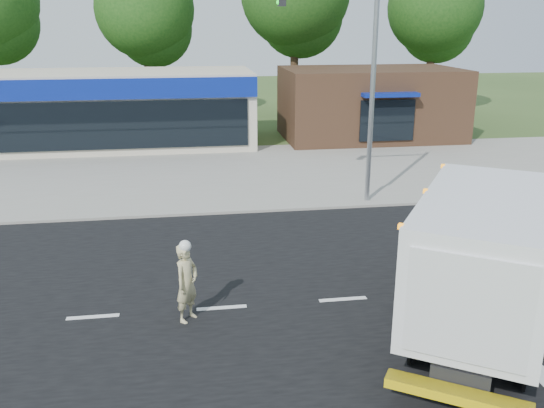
# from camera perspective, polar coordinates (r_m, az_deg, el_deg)

# --- Properties ---
(ground) EXTENTS (120.00, 120.00, 0.00)m
(ground) POSITION_cam_1_polar(r_m,az_deg,el_deg) (14.55, 7.03, -9.40)
(ground) COLOR #385123
(ground) RESTS_ON ground
(road_asphalt) EXTENTS (60.00, 14.00, 0.02)m
(road_asphalt) POSITION_cam_1_polar(r_m,az_deg,el_deg) (14.55, 7.03, -9.38)
(road_asphalt) COLOR black
(road_asphalt) RESTS_ON ground
(sidewalk) EXTENTS (60.00, 2.40, 0.12)m
(sidewalk) POSITION_cam_1_polar(r_m,az_deg,el_deg) (21.96, 1.41, 0.39)
(sidewalk) COLOR gray
(sidewalk) RESTS_ON ground
(parking_apron) EXTENTS (60.00, 9.00, 0.02)m
(parking_apron) POSITION_cam_1_polar(r_m,az_deg,el_deg) (27.49, -0.67, 3.85)
(parking_apron) COLOR gray
(parking_apron) RESTS_ON ground
(lane_markings) EXTENTS (55.20, 7.00, 0.01)m
(lane_markings) POSITION_cam_1_polar(r_m,az_deg,el_deg) (13.83, 14.05, -11.28)
(lane_markings) COLOR silver
(lane_markings) RESTS_ON road_asphalt
(ems_box_truck) EXTENTS (5.99, 7.53, 3.32)m
(ems_box_truck) POSITION_cam_1_polar(r_m,az_deg,el_deg) (13.25, 20.35, -4.16)
(ems_box_truck) COLOR black
(ems_box_truck) RESTS_ON ground
(emergency_worker) EXTENTS (0.76, 0.81, 1.96)m
(emergency_worker) POSITION_cam_1_polar(r_m,az_deg,el_deg) (13.27, -8.45, -7.63)
(emergency_worker) COLOR #C5B883
(emergency_worker) RESTS_ON ground
(retail_strip_mall) EXTENTS (18.00, 6.20, 4.00)m
(retail_strip_mall) POSITION_cam_1_polar(r_m,az_deg,el_deg) (33.13, -17.98, 8.91)
(retail_strip_mall) COLOR beige
(retail_strip_mall) RESTS_ON ground
(brown_storefront) EXTENTS (10.00, 6.70, 4.00)m
(brown_storefront) POSITION_cam_1_polar(r_m,az_deg,el_deg) (34.43, 9.69, 9.80)
(brown_storefront) COLOR #382316
(brown_storefront) RESTS_ON ground
(traffic_signal_pole) EXTENTS (3.51, 0.25, 8.00)m
(traffic_signal_pole) POSITION_cam_1_polar(r_m,az_deg,el_deg) (20.99, 8.31, 12.96)
(traffic_signal_pole) COLOR gray
(traffic_signal_pole) RESTS_ON ground
(background_trees) EXTENTS (36.77, 7.39, 12.10)m
(background_trees) POSITION_cam_1_polar(r_m,az_deg,el_deg) (40.71, -4.86, 18.76)
(background_trees) COLOR #332114
(background_trees) RESTS_ON ground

